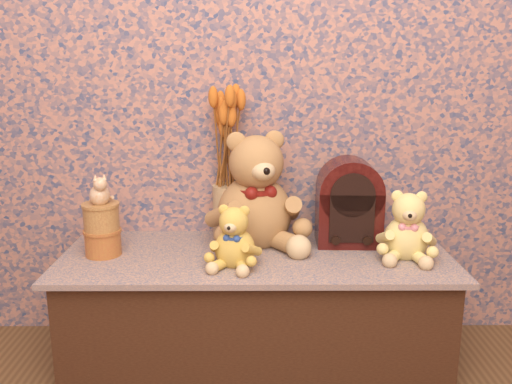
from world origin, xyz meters
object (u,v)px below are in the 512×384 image
Objects in this scene: ceramic_vase at (229,212)px; cat_figurine at (99,188)px; teddy_small at (407,222)px; teddy_large at (255,184)px; biscuit_tin_lower at (103,243)px; cathedral_radio at (349,201)px; teddy_medium at (235,233)px.

cat_figurine is (-0.44, -0.20, 0.14)m from ceramic_vase.
teddy_large is at bearing 175.97° from teddy_small.
teddy_large is at bearing 12.62° from biscuit_tin_lower.
ceramic_vase is 1.66× the size of biscuit_tin_lower.
cathedral_radio is at bearing 8.06° from biscuit_tin_lower.
teddy_small is 2.29× the size of cat_figurine.
teddy_large is at bearing -12.32° from cat_figurine.
ceramic_vase is at bearing 173.09° from cathedral_radio.
cathedral_radio reaches higher than ceramic_vase.
biscuit_tin_lower is at bearing -155.99° from ceramic_vase.
teddy_small is (0.60, 0.08, 0.02)m from teddy_medium.
teddy_medium reaches higher than ceramic_vase.
cat_figurine is (-0.47, 0.10, 0.13)m from teddy_medium.
teddy_small is at bearing 20.89° from teddy_medium.
ceramic_vase is at bearing 172.03° from teddy_small.
cat_figurine is (-0.54, -0.12, 0.01)m from teddy_large.
teddy_large reaches higher than cathedral_radio.
cathedral_radio is 0.90m from cat_figurine.
ceramic_vase is 0.48m from biscuit_tin_lower.
teddy_medium is at bearing -123.78° from teddy_large.
teddy_medium is 1.80× the size of biscuit_tin_lower.
teddy_large is 1.78× the size of teddy_small.
teddy_large is 0.18m from ceramic_vase.
cat_figurine is (0.00, 0.00, 0.20)m from biscuit_tin_lower.
teddy_large is 0.56m from teddy_small.
cathedral_radio reaches higher than biscuit_tin_lower.
teddy_large is 2.03× the size of teddy_medium.
ceramic_vase is (-0.45, 0.07, -0.06)m from cathedral_radio.
cathedral_radio is (0.42, 0.23, 0.05)m from teddy_medium.
teddy_medium reaches higher than biscuit_tin_lower.
cat_figurine is (-0.89, -0.13, 0.08)m from cathedral_radio.
teddy_small is 0.67m from ceramic_vase.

